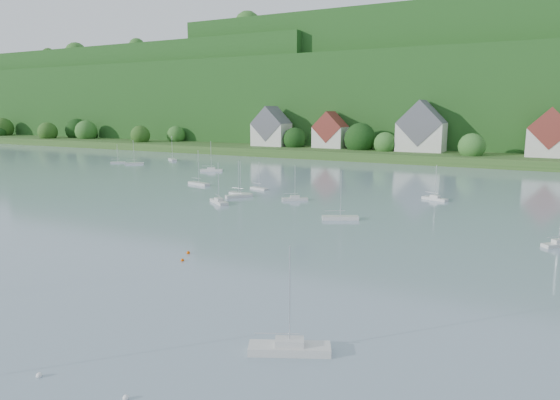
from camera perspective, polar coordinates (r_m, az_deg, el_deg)
name	(u,v)px	position (r m, az deg, el deg)	size (l,w,h in m)	color
far_shore_strip	(414,152)	(197.29, 15.11, 5.30)	(600.00, 60.00, 3.00)	#2D541F
forested_ridge	(449,99)	(263.92, 18.79, 10.97)	(620.00, 181.22, 69.89)	#174516
village_building_0	(271,130)	(204.13, -1.00, 8.07)	(14.00, 10.40, 16.00)	beige
village_building_1	(330,133)	(195.25, 5.79, 7.69)	(12.00, 9.36, 14.00)	beige
village_building_2	(421,131)	(183.98, 15.93, 7.66)	(16.00, 11.44, 18.00)	beige
village_building_3	(550,136)	(178.04, 28.53, 6.45)	(13.00, 10.40, 15.50)	beige
near_sailboat_3	(290,347)	(38.51, 1.10, -16.53)	(6.26, 4.17, 8.25)	silver
mooring_buoy_1	(39,377)	(39.29, -25.90, -17.79)	(0.41, 0.41, 0.41)	white
mooring_buoy_2	(182,261)	(60.82, -11.13, -6.89)	(0.40, 0.40, 0.40)	#E94F00
mooring_buoy_3	(188,254)	(63.68, -10.48, -6.08)	(0.45, 0.45, 0.45)	#E94F00
mooring_buoy_4	(126,399)	(34.82, -17.27, -21.02)	(0.40, 0.40, 0.40)	white
far_sailboat_cluster	(374,188)	(113.83, 10.68, 1.39)	(187.17, 68.32, 8.71)	silver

